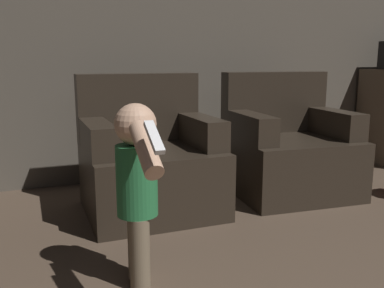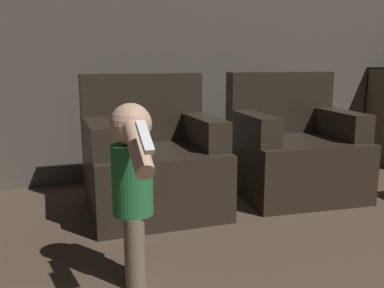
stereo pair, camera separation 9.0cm
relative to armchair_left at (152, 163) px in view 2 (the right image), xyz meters
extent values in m
cube|color=#51493F|center=(0.30, 0.83, 0.97)|extent=(8.40, 0.05, 2.60)
cube|color=black|center=(0.00, -0.05, -0.11)|extent=(0.87, 0.79, 0.44)
cube|color=black|center=(0.00, 0.26, 0.36)|extent=(0.87, 0.16, 0.49)
cube|color=black|center=(-0.35, -0.05, 0.21)|extent=(0.16, 0.63, 0.20)
cube|color=black|center=(0.36, -0.05, 0.21)|extent=(0.16, 0.63, 0.20)
cube|color=black|center=(1.11, -0.05, -0.11)|extent=(0.93, 0.85, 0.44)
cube|color=black|center=(1.14, 0.26, 0.36)|extent=(0.88, 0.22, 0.49)
cube|color=black|center=(0.76, -0.03, 0.21)|extent=(0.21, 0.64, 0.20)
cube|color=black|center=(1.47, -0.08, 0.21)|extent=(0.21, 0.64, 0.20)
cylinder|color=brown|center=(-0.33, -1.00, -0.16)|extent=(0.09, 0.09, 0.34)
cylinder|color=brown|center=(-0.31, -0.90, -0.16)|extent=(0.09, 0.09, 0.34)
cylinder|color=#236638|center=(-0.32, -0.95, 0.17)|extent=(0.18, 0.18, 0.32)
sphere|color=tan|center=(-0.32, -0.95, 0.42)|extent=(0.18, 0.18, 0.18)
cylinder|color=tan|center=(-0.30, -0.84, 0.15)|extent=(0.08, 0.08, 0.27)
cylinder|color=tan|center=(-0.34, -1.18, 0.36)|extent=(0.08, 0.27, 0.20)
cube|color=white|center=(-0.34, -1.30, 0.42)|extent=(0.04, 0.16, 0.10)
camera|label=1|loc=(-0.76, -2.75, 0.70)|focal=40.00mm
camera|label=2|loc=(-0.68, -2.78, 0.70)|focal=40.00mm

